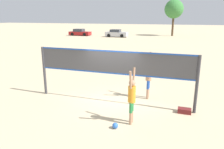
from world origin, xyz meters
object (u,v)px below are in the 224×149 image
Objects in this scene: volleyball at (115,126)px; tree_left_cluster at (174,9)px; parked_car_near at (116,34)px; parked_car_mid at (80,33)px; player_blocker at (149,75)px; gear_bag at (184,111)px; volleyball_net at (112,67)px; player_spiker at (132,96)px.

tree_left_cluster reaches higher than volleyball.
parked_car_near is 0.95× the size of parked_car_mid.
gear_bag is (1.75, -1.21, -1.11)m from player_blocker.
player_blocker is 0.32× the size of tree_left_cluster.
volleyball_net reaches higher than volleyball.
parked_car_near is (-9.84, 31.66, -1.05)m from volleyball_net.
tree_left_cluster is (-0.65, 40.07, 5.14)m from volleyball.
parked_car_near is 8.20m from parked_car_mid.
parked_car_mid is (-18.92, 34.66, 0.50)m from volleyball.
player_spiker is 9.84× the size of volleyball.
volleyball is 0.05× the size of parked_car_near.
gear_bag is at bearing -85.48° from tree_left_cluster.
player_spiker reaches higher than parked_car_near.
volleyball is at bearing -137.36° from gear_bag.
player_blocker is (1.51, 1.04, -0.50)m from volleyball_net.
tree_left_cluster is (10.10, 6.07, 4.60)m from parked_car_near.
volleyball_net reaches higher than player_blocker.
volleyball is (0.91, -2.34, -1.60)m from volleyball_net.
player_spiker is 1.25m from volleyball.
parked_car_near is at bearing -149.01° from tree_left_cluster.
volleyball_net is 37.01m from parked_car_mid.
parked_car_near is (-11.35, 30.62, -0.55)m from player_blocker.
player_blocker is 0.51× the size of parked_car_mid.
player_spiker is at bearing -88.41° from tree_left_cluster.
parked_car_mid reaches higher than volleyball.
tree_left_cluster is at bearing 94.52° from gear_bag.
volleyball_net is 2.30m from player_spiker.
parked_car_mid is at bearing 118.63° from volleyball.
parked_car_near is at bearing 107.26° from volleyball_net.
gear_bag is 0.13× the size of parked_car_near.
parked_car_mid is at bearing 119.12° from volleyball_net.
volleyball_net is at bearing -90.40° from tree_left_cluster.
volleyball is (-0.45, -0.57, -1.01)m from player_spiker.
volleyball_net is 33.17m from parked_car_near.
tree_left_cluster is (-1.25, 36.69, 4.04)m from player_blocker.
parked_car_near is at bearing -5.87° from parked_car_mid.
player_blocker is 36.93m from tree_left_cluster.
parked_car_mid is at bearing 29.61° from player_spiker.
player_spiker reaches higher than gear_bag.
tree_left_cluster is at bearing 29.80° from parked_car_near.
tree_left_cluster is at bearing 15.22° from parked_car_mid.
gear_bag is at bearing 42.64° from volleyball.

